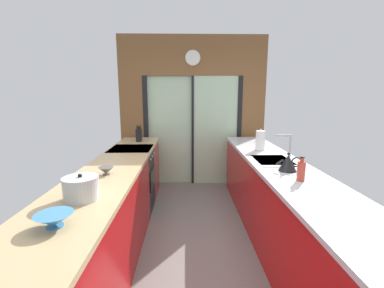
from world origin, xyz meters
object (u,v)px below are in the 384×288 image
Objects in this scene: mixing_bowl_near at (54,220)px; knife_block at (139,135)px; mixing_bowl_far at (106,171)px; stock_pot at (81,188)px; paper_towel_roll at (260,141)px; oven_range at (133,179)px; kettle at (288,163)px; soap_bottle at (301,171)px.

knife_block is (0.00, 2.78, 0.06)m from mixing_bowl_near.
stock_pot is (0.00, -0.60, 0.05)m from mixing_bowl_far.
mixing_bowl_near is 1.49× the size of mixing_bowl_far.
paper_towel_roll is at bearing -21.96° from knife_block.
oven_range is 3.62× the size of stock_pot.
mixing_bowl_far is 0.60m from stock_pot.
knife_block is 2.47m from kettle.
kettle reaches higher than oven_range.
knife_block is 1.05× the size of kettle.
paper_towel_roll is at bearing -5.36° from oven_range.
kettle is at bearing 89.67° from soap_bottle.
knife_block is (0.02, 0.55, 0.57)m from oven_range.
mixing_bowl_near reaches higher than oven_range.
mixing_bowl_near is at bearing -90.00° from stock_pot.
soap_bottle is 1.29m from paper_towel_roll.
kettle is 0.87× the size of paper_towel_roll.
mixing_bowl_far reaches higher than oven_range.
oven_range is at bearing -91.93° from knife_block.
knife_block is 1.07× the size of stock_pot.
mixing_bowl_near is 0.84× the size of kettle.
mixing_bowl_far is at bearing 90.00° from stock_pot.
knife_block is at bearing 90.00° from stock_pot.
paper_towel_roll is (1.78, -0.72, 0.03)m from knife_block.
oven_range is at bearing 174.64° from paper_towel_roll.
paper_towel_roll reaches higher than oven_range.
mixing_bowl_near is 1.94m from soap_bottle.
mixing_bowl_near is at bearing -89.53° from oven_range.
paper_towel_roll is (-0.00, 1.29, 0.04)m from soap_bottle.
mixing_bowl_near is 0.85× the size of stock_pot.
oven_range is 1.91m from stock_pot.
mixing_bowl_near is at bearing -90.00° from mixing_bowl_far.
knife_block reaches higher than stock_pot.
kettle is 1.16× the size of soap_bottle.
mixing_bowl_far is at bearing -177.39° from kettle.
stock_pot reaches higher than kettle.
mixing_bowl_near is 2.73m from paper_towel_roll.
paper_towel_roll is at bearing 90.10° from kettle.
mixing_bowl_far is at bearing -90.00° from knife_block.
kettle is at bearing 2.61° from mixing_bowl_far.
soap_bottle is at bearing 11.91° from stock_pot.
stock_pot is at bearing -159.17° from kettle.
oven_range is at bearing 140.97° from soap_bottle.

